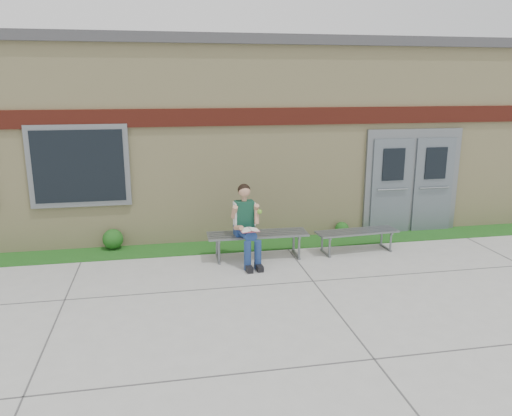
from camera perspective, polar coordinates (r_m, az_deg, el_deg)
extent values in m
plane|color=#9E9E99|center=(7.90, 0.59, -10.26)|extent=(80.00, 80.00, 0.00)
cube|color=#124614|center=(10.29, -2.29, -4.33)|extent=(16.00, 0.80, 0.02)
cube|color=beige|center=(13.19, -4.61, 8.57)|extent=(16.00, 6.00, 4.00)
cube|color=#3F3F42|center=(13.16, -4.80, 17.70)|extent=(16.20, 6.20, 0.20)
cube|color=maroon|center=(10.15, -2.75, 10.35)|extent=(16.00, 0.06, 0.35)
cube|color=slate|center=(10.26, -19.56, 4.54)|extent=(1.90, 0.08, 1.60)
cube|color=black|center=(10.22, -19.59, 4.50)|extent=(1.70, 0.04, 1.40)
cube|color=slate|center=(11.59, 17.36, 2.96)|extent=(2.20, 0.08, 2.30)
cube|color=slate|center=(11.34, 15.20, 2.36)|extent=(0.92, 0.06, 2.10)
cube|color=slate|center=(11.81, 19.58, 2.48)|extent=(0.92, 0.06, 2.10)
cube|color=slate|center=(9.47, 0.19, -3.00)|extent=(1.91, 0.56, 0.04)
cube|color=slate|center=(9.44, -4.36, -4.74)|extent=(0.06, 0.53, 0.43)
cube|color=slate|center=(9.72, 4.60, -4.20)|extent=(0.06, 0.53, 0.43)
cube|color=slate|center=(10.05, 11.46, -2.66)|extent=(1.67, 0.58, 0.03)
cube|color=slate|center=(9.89, 7.87, -4.14)|extent=(0.08, 0.46, 0.37)
cube|color=slate|center=(10.38, 14.76, -3.61)|extent=(0.08, 0.46, 0.37)
cube|color=navy|center=(9.35, -1.37, -2.57)|extent=(0.38, 0.28, 0.17)
cube|color=#0F3A22|center=(9.24, -1.35, -0.66)|extent=(0.36, 0.24, 0.49)
sphere|color=tan|center=(9.13, -1.35, 1.91)|extent=(0.24, 0.24, 0.22)
sphere|color=black|center=(9.15, -1.38, 2.06)|extent=(0.25, 0.25, 0.23)
cylinder|color=navy|center=(9.06, -1.52, -2.97)|extent=(0.20, 0.46, 0.16)
cylinder|color=navy|center=(9.11, -0.36, -2.88)|extent=(0.20, 0.46, 0.16)
cylinder|color=navy|center=(8.94, -0.97, -5.48)|extent=(0.13, 0.13, 0.53)
cylinder|color=navy|center=(8.99, 0.21, -5.37)|extent=(0.13, 0.13, 0.53)
cube|color=black|center=(8.94, -0.84, -6.91)|extent=(0.13, 0.28, 0.11)
cube|color=black|center=(8.99, 0.34, -6.79)|extent=(0.13, 0.28, 0.11)
cylinder|color=tan|center=(9.12, -2.48, -0.45)|extent=(0.12, 0.24, 0.28)
cylinder|color=tan|center=(9.21, -0.04, -0.28)|extent=(0.12, 0.24, 0.28)
cube|color=white|center=(8.94, -0.73, -2.51)|extent=(0.35, 0.26, 0.02)
cube|color=#BD4759|center=(8.94, -0.73, -2.58)|extent=(0.35, 0.27, 0.01)
sphere|color=#6AB02F|center=(9.08, 0.41, -0.43)|extent=(0.09, 0.09, 0.09)
sphere|color=#124614|center=(10.41, -16.03, -3.43)|extent=(0.41, 0.41, 0.41)
sphere|color=#124614|center=(11.05, 9.79, -2.35)|extent=(0.30, 0.30, 0.30)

